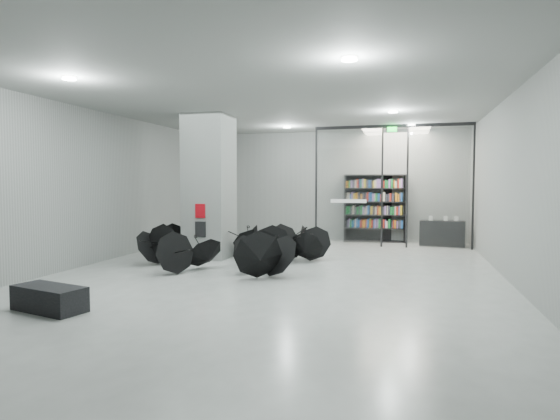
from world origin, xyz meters
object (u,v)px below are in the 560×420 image
(bench, at_px, (49,298))
(shop_counter, at_px, (442,233))
(column, at_px, (209,187))
(bookshelf, at_px, (375,208))
(umbrella_cluster, at_px, (247,253))

(bench, xyz_separation_m, shop_counter, (6.83, 10.06, 0.22))
(column, distance_m, shop_counter, 7.93)
(bookshelf, distance_m, shop_counter, 2.46)
(column, bearing_deg, bookshelf, 47.89)
(bookshelf, bearing_deg, umbrella_cluster, -124.04)
(bench, distance_m, umbrella_cluster, 5.29)
(column, relative_size, bench, 3.14)
(shop_counter, bearing_deg, bookshelf, 173.19)
(bench, height_order, umbrella_cluster, umbrella_cluster)
(bench, height_order, bookshelf, bookshelf)
(bookshelf, bearing_deg, bench, -120.23)
(shop_counter, relative_size, umbrella_cluster, 0.27)
(bench, bearing_deg, column, 100.30)
(umbrella_cluster, bearing_deg, bench, -108.70)
(bench, distance_m, shop_counter, 12.16)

